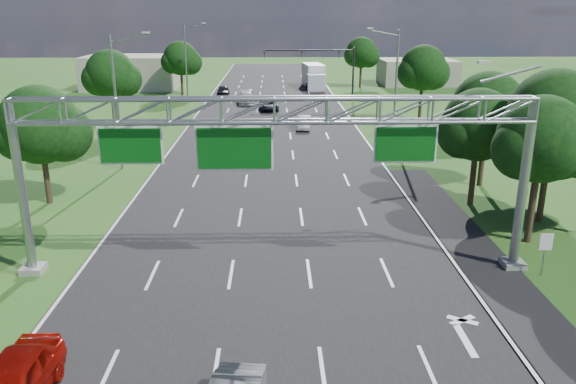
{
  "coord_description": "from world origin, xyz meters",
  "views": [
    {
      "loc": [
        0.24,
        -11.96,
        11.53
      ],
      "look_at": [
        0.84,
        12.07,
        3.79
      ],
      "focal_mm": 35.0,
      "sensor_mm": 36.0,
      "label": 1
    }
  ],
  "objects_px": {
    "regulatory_sign": "(546,246)",
    "sign_gantry": "(276,124)",
    "traffic_signal": "(328,61)",
    "box_truck": "(314,77)"
  },
  "relations": [
    {
      "from": "regulatory_sign",
      "to": "traffic_signal",
      "type": "relative_size",
      "value": 0.17
    },
    {
      "from": "sign_gantry",
      "to": "box_truck",
      "type": "distance_m",
      "value": 66.53
    },
    {
      "from": "box_truck",
      "to": "regulatory_sign",
      "type": "bearing_deg",
      "value": -91.13
    },
    {
      "from": "sign_gantry",
      "to": "regulatory_sign",
      "type": "relative_size",
      "value": 11.19
    },
    {
      "from": "regulatory_sign",
      "to": "traffic_signal",
      "type": "distance_m",
      "value": 54.37
    },
    {
      "from": "regulatory_sign",
      "to": "sign_gantry",
      "type": "bearing_deg",
      "value": 175.17
    },
    {
      "from": "box_truck",
      "to": "sign_gantry",
      "type": "bearing_deg",
      "value": -101.5
    },
    {
      "from": "traffic_signal",
      "to": "regulatory_sign",
      "type": "bearing_deg",
      "value": -84.8
    },
    {
      "from": "traffic_signal",
      "to": "box_truck",
      "type": "relative_size",
      "value": 1.26
    },
    {
      "from": "sign_gantry",
      "to": "traffic_signal",
      "type": "distance_m",
      "value": 53.51
    }
  ]
}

